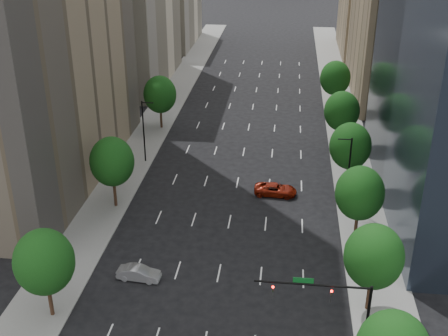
% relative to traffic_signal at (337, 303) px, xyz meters
% --- Properties ---
extents(sidewalk_left, '(6.00, 200.00, 0.15)m').
position_rel_traffic_signal_xyz_m(sidewalk_left, '(-26.03, 30.00, -5.10)').
color(sidewalk_left, slate).
rests_on(sidewalk_left, ground).
extents(sidewalk_right, '(6.00, 200.00, 0.15)m').
position_rel_traffic_signal_xyz_m(sidewalk_right, '(4.97, 30.00, -5.10)').
color(sidewalk_right, slate).
rests_on(sidewalk_right, ground).
extents(filler_left, '(14.00, 26.00, 18.00)m').
position_rel_traffic_signal_xyz_m(filler_left, '(-35.53, 106.00, 3.83)').
color(filler_left, beige).
rests_on(filler_left, ground).
extents(parking_tan_right, '(14.00, 30.00, 30.00)m').
position_rel_traffic_signal_xyz_m(parking_tan_right, '(14.47, 70.00, 9.83)').
color(parking_tan_right, '#8C7759').
rests_on(parking_tan_right, ground).
extents(filler_right, '(14.00, 26.00, 16.00)m').
position_rel_traffic_signal_xyz_m(filler_right, '(14.47, 103.00, 2.83)').
color(filler_right, '#8C7759').
rests_on(filler_right, ground).
extents(tree_right_1, '(5.20, 5.20, 8.75)m').
position_rel_traffic_signal_xyz_m(tree_right_1, '(3.47, 6.00, 0.58)').
color(tree_right_1, '#382316').
rests_on(tree_right_1, ground).
extents(tree_right_2, '(5.20, 5.20, 8.61)m').
position_rel_traffic_signal_xyz_m(tree_right_2, '(3.47, 18.00, 0.43)').
color(tree_right_2, '#382316').
rests_on(tree_right_2, ground).
extents(tree_right_3, '(5.20, 5.20, 8.89)m').
position_rel_traffic_signal_xyz_m(tree_right_3, '(3.47, 30.00, 0.72)').
color(tree_right_3, '#382316').
rests_on(tree_right_3, ground).
extents(tree_right_4, '(5.20, 5.20, 8.46)m').
position_rel_traffic_signal_xyz_m(tree_right_4, '(3.47, 44.00, 0.29)').
color(tree_right_4, '#382316').
rests_on(tree_right_4, ground).
extents(tree_right_5, '(5.20, 5.20, 8.75)m').
position_rel_traffic_signal_xyz_m(tree_right_5, '(3.47, 60.00, 0.58)').
color(tree_right_5, '#382316').
rests_on(tree_right_5, ground).
extents(tree_left_0, '(5.20, 5.20, 8.75)m').
position_rel_traffic_signal_xyz_m(tree_left_0, '(-24.53, 2.00, 0.58)').
color(tree_left_0, '#382316').
rests_on(tree_left_0, ground).
extents(tree_left_1, '(5.20, 5.20, 8.97)m').
position_rel_traffic_signal_xyz_m(tree_left_1, '(-24.53, 22.00, 0.79)').
color(tree_left_1, '#382316').
rests_on(tree_left_1, ground).
extents(tree_left_2, '(5.20, 5.20, 8.68)m').
position_rel_traffic_signal_xyz_m(tree_left_2, '(-24.53, 48.00, 0.50)').
color(tree_left_2, '#382316').
rests_on(tree_left_2, ground).
extents(streetlight_rn, '(1.70, 0.20, 9.00)m').
position_rel_traffic_signal_xyz_m(streetlight_rn, '(2.91, 25.00, -0.33)').
color(streetlight_rn, black).
rests_on(streetlight_rn, ground).
extents(streetlight_ln, '(1.70, 0.20, 9.00)m').
position_rel_traffic_signal_xyz_m(streetlight_ln, '(-23.96, 35.00, -0.33)').
color(streetlight_ln, black).
rests_on(streetlight_ln, ground).
extents(traffic_signal, '(9.12, 0.40, 7.38)m').
position_rel_traffic_signal_xyz_m(traffic_signal, '(0.00, 0.00, 0.00)').
color(traffic_signal, black).
rests_on(traffic_signal, ground).
extents(car_silver, '(4.37, 1.81, 1.41)m').
position_rel_traffic_signal_xyz_m(car_silver, '(-18.16, 8.12, -4.47)').
color(car_silver, '#949599').
rests_on(car_silver, ground).
extents(car_red_far, '(5.43, 2.72, 1.47)m').
position_rel_traffic_signal_xyz_m(car_red_far, '(-5.49, 27.19, -4.44)').
color(car_red_far, maroon).
rests_on(car_red_far, ground).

